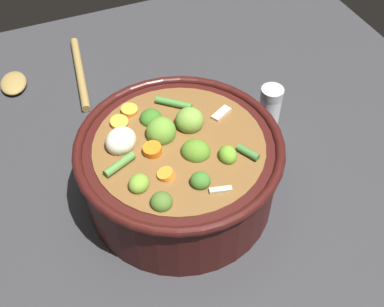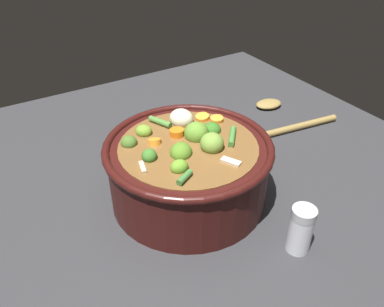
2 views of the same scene
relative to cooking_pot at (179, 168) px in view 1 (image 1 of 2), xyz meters
name	(u,v)px [view 1 (image 1 of 2)]	position (x,y,z in m)	size (l,w,h in m)	color
ground_plane	(181,195)	(0.00, 0.00, -0.06)	(1.10, 1.10, 0.00)	#2D2D30
cooking_pot	(179,168)	(0.00, 0.00, 0.00)	(0.29, 0.29, 0.14)	#38110F
wooden_spoon	(46,78)	(-0.14, 0.35, -0.05)	(0.17, 0.21, 0.02)	olive
salt_shaker	(270,108)	(0.20, 0.08, -0.02)	(0.04, 0.04, 0.08)	silver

